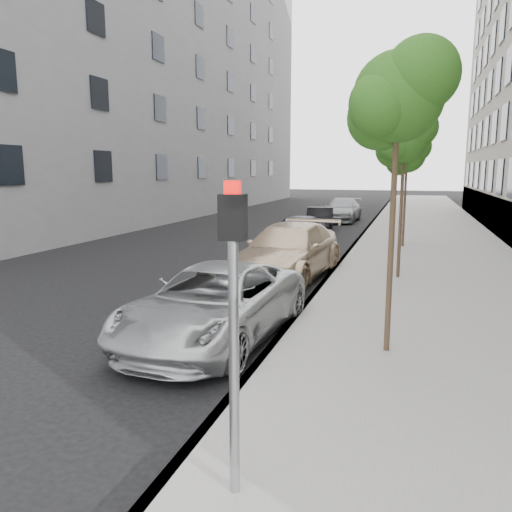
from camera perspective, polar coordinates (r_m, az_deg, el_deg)
The scene contains 13 objects.
ground at distance 8.76m, azimuth -7.86°, elevation -12.53°, with size 160.00×160.00×0.00m, color black.
sidewalk at distance 31.49m, azimuth 18.77°, elevation 3.35°, with size 6.40×72.00×0.14m, color gray.
curb at distance 31.56m, azimuth 13.09°, elevation 3.63°, with size 0.15×72.00×0.14m, color #9E9B93.
opposite_building at distance 35.62m, azimuth -26.94°, elevation 22.90°, with size 18.00×70.00×24.00m, color gray.
tree_near at distance 8.89m, azimuth 16.11°, elevation 17.10°, with size 1.80×1.60×5.26m.
tree_mid at distance 15.34m, azimuth 16.72°, elevation 12.72°, with size 1.75×1.55×4.93m.
tree_far at distance 21.82m, azimuth 16.96°, elevation 11.06°, with size 1.82×1.62×4.72m.
signal_pole at distance 4.70m, azimuth -2.59°, elevation -5.56°, with size 0.26×0.20×3.08m.
minivan at distance 9.89m, azimuth -4.72°, elevation -5.41°, with size 2.41×5.23×1.45m, color #BABDC0.
suv at distance 15.53m, azimuth 3.71°, elevation 0.56°, with size 2.32×5.71×1.66m, color #CFB493.
sedan_blue at distance 22.04m, azimuth 4.72°, elevation 2.93°, with size 1.64×4.09×1.39m, color black.
sedan_black at distance 27.26m, azimuth 7.32°, elevation 4.12°, with size 1.40×4.00×1.32m, color black.
sedan_rear at distance 33.16m, azimuth 9.79°, elevation 5.20°, with size 2.09×5.13×1.49m, color gray.
Camera 1 is at (3.52, -7.31, 3.31)m, focal length 35.00 mm.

